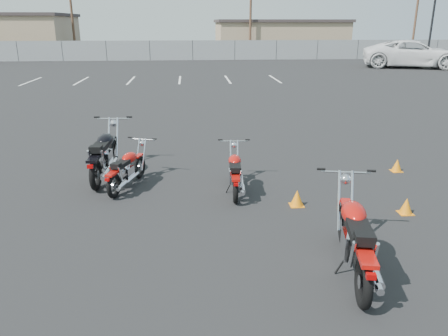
{
  "coord_description": "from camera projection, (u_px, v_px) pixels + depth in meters",
  "views": [
    {
      "loc": [
        -0.46,
        -7.59,
        3.4
      ],
      "look_at": [
        0.2,
        0.6,
        0.65
      ],
      "focal_mm": 35.0,
      "sensor_mm": 36.0,
      "label": 1
    }
  ],
  "objects": [
    {
      "name": "parking_line_stripes",
      "position": [
        155.0,
        80.0,
        27.0
      ],
      "size": [
        15.12,
        4.0,
        0.01
      ],
      "color": "silver",
      "rests_on": "ground"
    },
    {
      "name": "tan_building_east",
      "position": [
        279.0,
        36.0,
        50.05
      ],
      "size": [
        14.4,
        9.4,
        3.7
      ],
      "color": "tan",
      "rests_on": "ground"
    },
    {
      "name": "utility_pole_d",
      "position": [
        417.0,
        10.0,
        46.44
      ],
      "size": [
        1.8,
        0.24,
        9.0
      ],
      "color": "#4A3122",
      "rests_on": "ground"
    },
    {
      "name": "utility_pole_b",
      "position": [
        71.0,
        9.0,
        43.7
      ],
      "size": [
        1.8,
        0.24,
        9.0
      ],
      "color": "#4A3122",
      "rests_on": "ground"
    },
    {
      "name": "utility_pole_c",
      "position": [
        251.0,
        9.0,
        44.13
      ],
      "size": [
        1.8,
        0.24,
        9.0
      ],
      "color": "#4A3122",
      "rests_on": "ground"
    },
    {
      "name": "chainlink_fence",
      "position": [
        193.0,
        50.0,
        41.09
      ],
      "size": [
        80.06,
        0.06,
        1.8
      ],
      "color": "gray",
      "rests_on": "ground"
    },
    {
      "name": "motorcycle_third_red",
      "position": [
        235.0,
        173.0,
        9.11
      ],
      "size": [
        0.72,
        1.86,
        0.91
      ],
      "color": "black",
      "rests_on": "ground"
    },
    {
      "name": "light_pole_east",
      "position": [
        430.0,
        36.0,
        33.28
      ],
      "size": [
        0.8,
        0.7,
        9.44
      ],
      "color": "gray",
      "rests_on": "ground"
    },
    {
      "name": "motorcycle_rear_red",
      "position": [
        355.0,
        238.0,
        6.11
      ],
      "size": [
        0.99,
        2.38,
        1.17
      ],
      "color": "black",
      "rests_on": "ground"
    },
    {
      "name": "training_cone_near",
      "position": [
        297.0,
        198.0,
        8.47
      ],
      "size": [
        0.27,
        0.27,
        0.32
      ],
      "color": "orange",
      "rests_on": "ground"
    },
    {
      "name": "white_van",
      "position": [
        414.0,
        46.0,
        33.97
      ],
      "size": [
        6.23,
        9.42,
        3.33
      ],
      "primitive_type": "imported",
      "rotation": [
        0.0,
        0.0,
        1.23
      ],
      "color": "white",
      "rests_on": "ground"
    },
    {
      "name": "training_cone_extra",
      "position": [
        397.0,
        165.0,
        10.44
      ],
      "size": [
        0.25,
        0.25,
        0.3
      ],
      "color": "orange",
      "rests_on": "ground"
    },
    {
      "name": "training_cone_far",
      "position": [
        406.0,
        206.0,
        8.13
      ],
      "size": [
        0.26,
        0.26,
        0.3
      ],
      "color": "orange",
      "rests_on": "ground"
    },
    {
      "name": "motorcycle_front_red",
      "position": [
        127.0,
        169.0,
        9.34
      ],
      "size": [
        0.94,
        1.81,
        0.89
      ],
      "color": "black",
      "rests_on": "ground"
    },
    {
      "name": "ground",
      "position": [
        216.0,
        211.0,
        8.29
      ],
      "size": [
        120.0,
        120.0,
        0.0
      ],
      "primitive_type": "plane",
      "color": "black",
      "rests_on": "ground"
    },
    {
      "name": "motorcycle_second_black",
      "position": [
        105.0,
        155.0,
        9.93
      ],
      "size": [
        0.94,
        2.43,
        1.19
      ],
      "color": "black",
      "rests_on": "ground"
    }
  ]
}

